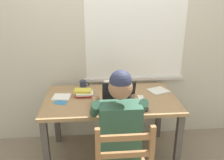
# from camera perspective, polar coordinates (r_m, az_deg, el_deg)

# --- Properties ---
(ground_plane) EXTENTS (8.00, 8.00, 0.00)m
(ground_plane) POSITION_cam_1_polar(r_m,az_deg,el_deg) (2.86, -0.27, -17.90)
(ground_plane) COLOR gray
(back_wall) EXTENTS (6.00, 0.08, 2.60)m
(back_wall) POSITION_cam_1_polar(r_m,az_deg,el_deg) (2.77, -1.00, 10.45)
(back_wall) COLOR beige
(back_wall) RESTS_ON ground
(desk) EXTENTS (1.38, 0.80, 0.74)m
(desk) POSITION_cam_1_polar(r_m,az_deg,el_deg) (2.52, -0.30, -6.32)
(desk) COLOR #9E7A51
(desk) RESTS_ON ground
(seated_person) EXTENTS (0.50, 0.60, 1.23)m
(seated_person) POSITION_cam_1_polar(r_m,az_deg,el_deg) (2.09, 1.59, -11.34)
(seated_person) COLOR #2D5642
(seated_person) RESTS_ON ground
(laptop) EXTENTS (0.33, 0.30, 0.23)m
(laptop) POSITION_cam_1_polar(r_m,az_deg,el_deg) (2.28, 1.92, -5.17)
(laptop) COLOR #232328
(laptop) RESTS_ON desk
(computer_mouse) EXTENTS (0.06, 0.10, 0.03)m
(computer_mouse) POSITION_cam_1_polar(r_m,az_deg,el_deg) (2.25, 8.09, -6.78)
(computer_mouse) COLOR #232328
(computer_mouse) RESTS_ON desk
(coffee_mug_white) EXTENTS (0.11, 0.07, 0.10)m
(coffee_mug_white) POSITION_cam_1_polar(r_m,az_deg,el_deg) (2.68, -1.14, -1.26)
(coffee_mug_white) COLOR silver
(coffee_mug_white) RESTS_ON desk
(coffee_mug_dark) EXTENTS (0.11, 0.07, 0.10)m
(coffee_mug_dark) POSITION_cam_1_polar(r_m,az_deg,el_deg) (2.71, -7.00, -1.16)
(coffee_mug_dark) COLOR #2D384C
(coffee_mug_dark) RESTS_ON desk
(book_stack_main) EXTENTS (0.21, 0.14, 0.07)m
(book_stack_main) POSITION_cam_1_polar(r_m,az_deg,el_deg) (2.53, -6.89, -3.12)
(book_stack_main) COLOR #BC332D
(book_stack_main) RESTS_ON desk
(paper_pile_near_laptop) EXTENTS (0.25, 0.24, 0.01)m
(paper_pile_near_laptop) POSITION_cam_1_polar(r_m,az_deg,el_deg) (2.69, 11.18, -2.57)
(paper_pile_near_laptop) COLOR silver
(paper_pile_near_laptop) RESTS_ON desk
(paper_pile_back_corner) EXTENTS (0.22, 0.21, 0.01)m
(paper_pile_back_corner) POSITION_cam_1_polar(r_m,az_deg,el_deg) (2.45, 5.41, -4.67)
(paper_pile_back_corner) COLOR silver
(paper_pile_back_corner) RESTS_ON desk
(paper_pile_side) EXTENTS (0.20, 0.18, 0.01)m
(paper_pile_side) POSITION_cam_1_polar(r_m,az_deg,el_deg) (2.55, -12.13, -4.03)
(paper_pile_side) COLOR white
(paper_pile_side) RESTS_ON desk
(landscape_photo_print) EXTENTS (0.15, 0.13, 0.00)m
(landscape_photo_print) POSITION_cam_1_polar(r_m,az_deg,el_deg) (2.43, -12.39, -5.40)
(landscape_photo_print) COLOR teal
(landscape_photo_print) RESTS_ON desk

